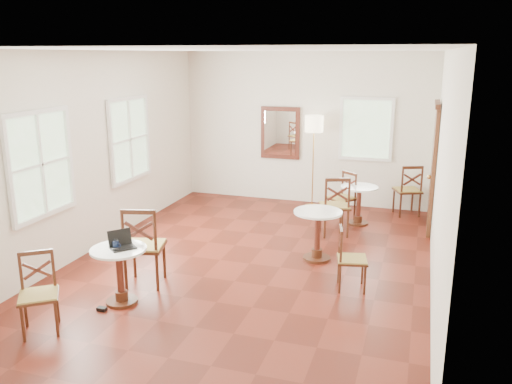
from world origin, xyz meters
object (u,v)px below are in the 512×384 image
at_px(chair_back_b, 343,197).
at_px(laptop, 122,243).
at_px(chair_back_a, 408,190).
at_px(floor_lamp, 314,130).
at_px(cafe_table_near, 120,269).
at_px(navy_mug, 116,245).
at_px(water_glass, 116,244).
at_px(chair_mid_b, 350,259).
at_px(power_adapter, 102,309).
at_px(cafe_table_mid, 317,230).
at_px(chair_near_a, 144,246).
at_px(chair_near_b, 39,294).
at_px(cafe_table_back, 359,201).
at_px(mouse, 115,249).
at_px(chair_mid_a, 335,206).

height_order(chair_back_b, laptop, laptop).
bearing_deg(chair_back_a, floor_lamp, -22.43).
bearing_deg(cafe_table_near, navy_mug, -167.11).
bearing_deg(water_glass, chair_mid_b, 25.41).
xyz_separation_m(navy_mug, power_adapter, (-0.09, -0.25, -0.73)).
xyz_separation_m(cafe_table_mid, chair_mid_b, (0.60, -0.86, -0.05)).
xyz_separation_m(chair_near_a, navy_mug, (-0.04, -0.56, 0.21)).
bearing_deg(floor_lamp, water_glass, -106.08).
height_order(cafe_table_near, chair_mid_b, chair_mid_b).
xyz_separation_m(water_glass, power_adapter, (-0.08, -0.27, -0.74)).
xyz_separation_m(chair_near_a, water_glass, (-0.05, -0.54, 0.22)).
bearing_deg(chair_back_a, chair_near_b, 34.30).
distance_m(chair_near_b, chair_back_a, 6.74).
height_order(chair_mid_b, floor_lamp, floor_lamp).
distance_m(chair_back_b, water_glass, 4.57).
distance_m(chair_back_a, laptop, 5.72).
bearing_deg(chair_back_a, cafe_table_back, 22.65).
distance_m(mouse, water_glass, 0.11).
bearing_deg(floor_lamp, laptop, -105.63).
xyz_separation_m(chair_near_a, power_adapter, (-0.13, -0.81, -0.52)).
distance_m(chair_mid_a, laptop, 3.83).
xyz_separation_m(mouse, water_glass, (-0.04, 0.09, 0.03)).
distance_m(chair_near_b, laptop, 1.07).
bearing_deg(laptop, chair_mid_a, 8.09).
relative_size(cafe_table_mid, navy_mug, 7.05).
relative_size(chair_mid_a, navy_mug, 9.57).
distance_m(floor_lamp, water_glass, 5.04).
relative_size(cafe_table_back, chair_back_b, 0.77).
relative_size(cafe_table_back, laptop, 1.88).
distance_m(cafe_table_back, chair_near_b, 5.61).
bearing_deg(laptop, cafe_table_back, 9.47).
bearing_deg(cafe_table_back, laptop, -120.59).
height_order(chair_back_b, navy_mug, chair_back_b).
bearing_deg(chair_back_b, cafe_table_back, 24.45).
bearing_deg(chair_back_b, chair_back_a, 72.73).
distance_m(cafe_table_mid, chair_mid_b, 1.05).
distance_m(cafe_table_mid, mouse, 2.96).
height_order(cafe_table_mid, power_adapter, cafe_table_mid).
relative_size(chair_near_b, chair_mid_b, 1.07).
height_order(cafe_table_near, floor_lamp, floor_lamp).
height_order(cafe_table_near, navy_mug, navy_mug).
xyz_separation_m(chair_mid_b, mouse, (-2.58, -1.34, 0.31)).
xyz_separation_m(chair_back_b, floor_lamp, (-0.71, 0.73, 1.09)).
distance_m(cafe_table_near, chair_back_b, 4.56).
relative_size(cafe_table_mid, chair_near_b, 0.84).
distance_m(chair_mid_a, chair_mid_b, 2.11).
relative_size(cafe_table_near, floor_lamp, 0.39).
height_order(chair_mid_b, power_adapter, chair_mid_b).
distance_m(cafe_table_near, water_glass, 0.32).
xyz_separation_m(cafe_table_mid, navy_mug, (-2.01, -2.12, 0.29)).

